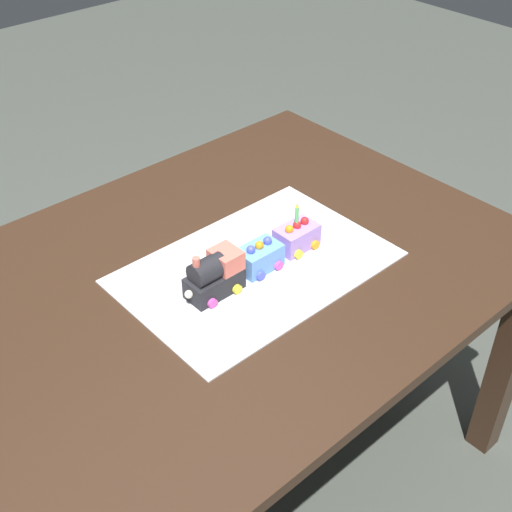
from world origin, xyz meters
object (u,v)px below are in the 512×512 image
Objects in this scene: dining_table at (220,307)px; cake_car_flatbed_sky_blue at (259,257)px; cake_car_gondola_lavender at (297,237)px; birthday_candle at (297,213)px; cake_locomotive at (214,275)px.

cake_car_flatbed_sky_blue reaches higher than dining_table.
dining_table is 0.24m from cake_car_gondola_lavender.
dining_table is 0.29m from birthday_candle.
dining_table is 0.18m from cake_locomotive.
dining_table is at bearing 164.33° from birthday_candle.
cake_locomotive is 1.40× the size of cake_car_gondola_lavender.
cake_car_flatbed_sky_blue is at bearing -35.50° from dining_table.
cake_locomotive is 1.40× the size of cake_car_flatbed_sky_blue.
cake_car_flatbed_sky_blue is at bearing -0.00° from cake_locomotive.
birthday_candle reaches higher than cake_car_flatbed_sky_blue.
cake_locomotive is 2.68× the size of birthday_candle.
cake_car_gondola_lavender is 0.07m from birthday_candle.
birthday_candle is at bearing -0.00° from cake_locomotive.
cake_car_flatbed_sky_blue is 1.00× the size of cake_car_gondola_lavender.
cake_car_gondola_lavender is (0.25, -0.00, -0.02)m from cake_locomotive.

